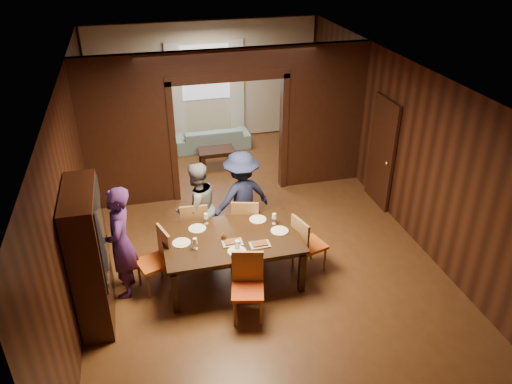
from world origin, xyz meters
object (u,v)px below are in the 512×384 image
object	(u,v)px
coffee_table	(216,157)
dining_table	(232,258)
chair_far_l	(194,225)
chair_near	(248,289)
person_grey	(197,208)
sofa	(212,138)
chair_left	(153,261)
chair_far_r	(246,222)
person_purple	(121,243)
person_navy	(241,197)
chair_right	(310,243)
hutch	(90,257)

from	to	relation	value
coffee_table	dining_table	bearing A→B (deg)	-96.62
chair_far_l	chair_near	bearing A→B (deg)	110.04
person_grey	dining_table	distance (m)	1.09
sofa	coffee_table	bearing A→B (deg)	84.56
sofa	chair_far_l	xyz separation A→B (m)	(-0.99, -4.11, 0.22)
chair_left	chair_far_r	size ratio (longest dim) A/B	1.00
person_grey	chair_near	bearing A→B (deg)	78.12
coffee_table	chair_far_l	distance (m)	3.26
coffee_table	chair_near	world-z (taller)	chair_near
sofa	chair_left	xyz separation A→B (m)	(-1.72, -4.94, 0.22)
chair_far_r	person_purple	bearing A→B (deg)	35.08
person_navy	chair_left	distance (m)	1.87
person_purple	coffee_table	size ratio (longest dim) A/B	2.18
person_grey	chair_far_r	distance (m)	0.85
person_grey	sofa	distance (m)	4.21
dining_table	chair_near	xyz separation A→B (m)	(0.03, -0.89, 0.10)
sofa	chair_far_r	bearing A→B (deg)	87.06
dining_table	chair_left	world-z (taller)	chair_left
person_purple	person_grey	world-z (taller)	person_purple
chair_right	chair_far_r	bearing A→B (deg)	27.53
hutch	person_purple	bearing A→B (deg)	47.78
chair_far_l	hutch	xyz separation A→B (m)	(-1.54, -1.24, 0.52)
person_purple	sofa	bearing A→B (deg)	163.31
chair_right	chair_far_r	size ratio (longest dim) A/B	1.00
person_navy	coffee_table	world-z (taller)	person_navy
person_navy	hutch	world-z (taller)	hutch
person_purple	chair_far_l	world-z (taller)	person_purple
chair_right	hutch	bearing A→B (deg)	78.37
person_purple	chair_left	bearing A→B (deg)	94.09
sofa	chair_far_r	xyz separation A→B (m)	(-0.15, -4.21, 0.22)
person_grey	coffee_table	size ratio (longest dim) A/B	1.98
chair_near	person_purple	bearing A→B (deg)	162.61
person_purple	person_navy	xyz separation A→B (m)	(1.98, 0.94, -0.05)
coffee_table	chair_left	xyz separation A→B (m)	(-1.65, -3.94, 0.28)
person_grey	coffee_table	xyz separation A→B (m)	(0.85, 3.08, -0.59)
chair_far_l	hutch	world-z (taller)	hutch
person_navy	chair_left	size ratio (longest dim) A/B	1.69
chair_far_r	chair_right	bearing A→B (deg)	149.86
chair_left	chair_far_r	xyz separation A→B (m)	(1.58, 0.73, 0.00)
dining_table	chair_right	size ratio (longest dim) A/B	2.10
chair_right	person_grey	bearing A→B (deg)	41.61
dining_table	chair_far_l	bearing A→B (deg)	116.83
chair_left	chair_right	distance (m)	2.41
sofa	person_grey	bearing A→B (deg)	76.24
person_navy	chair_far_l	world-z (taller)	person_navy
dining_table	person_grey	bearing A→B (deg)	112.34
chair_far_r	chair_near	distance (m)	1.72
chair_right	chair_far_l	xyz separation A→B (m)	(-1.68, 0.95, 0.00)
coffee_table	chair_right	distance (m)	4.15
dining_table	coffee_table	xyz separation A→B (m)	(0.47, 4.01, -0.18)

